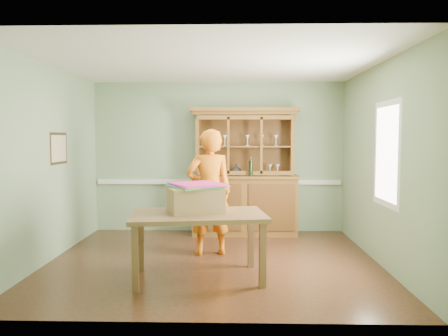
{
  "coord_description": "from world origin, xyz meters",
  "views": [
    {
      "loc": [
        0.31,
        -5.91,
        1.71
      ],
      "look_at": [
        0.14,
        0.4,
        1.26
      ],
      "focal_mm": 35.0,
      "sensor_mm": 36.0,
      "label": 1
    }
  ],
  "objects_px": {
    "cardboard_box": "(195,200)",
    "person": "(209,192)",
    "china_hutch": "(244,190)",
    "dining_table": "(198,221)"
  },
  "relations": [
    {
      "from": "china_hutch",
      "to": "dining_table",
      "type": "relative_size",
      "value": 1.3
    },
    {
      "from": "cardboard_box",
      "to": "china_hutch",
      "type": "bearing_deg",
      "value": 74.57
    },
    {
      "from": "cardboard_box",
      "to": "person",
      "type": "relative_size",
      "value": 0.34
    },
    {
      "from": "cardboard_box",
      "to": "person",
      "type": "xyz_separation_m",
      "value": [
        0.11,
        0.98,
        -0.03
      ]
    },
    {
      "from": "dining_table",
      "to": "person",
      "type": "bearing_deg",
      "value": 78.55
    },
    {
      "from": "dining_table",
      "to": "cardboard_box",
      "type": "bearing_deg",
      "value": 102.51
    },
    {
      "from": "dining_table",
      "to": "cardboard_box",
      "type": "relative_size",
      "value": 2.73
    },
    {
      "from": "china_hutch",
      "to": "person",
      "type": "xyz_separation_m",
      "value": [
        -0.54,
        -1.38,
        0.13
      ]
    },
    {
      "from": "china_hutch",
      "to": "dining_table",
      "type": "distance_m",
      "value": 2.55
    },
    {
      "from": "cardboard_box",
      "to": "dining_table",
      "type": "bearing_deg",
      "value": -69.7
    }
  ]
}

